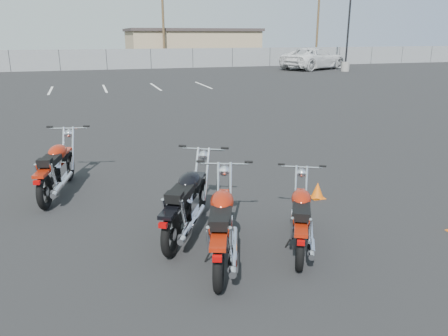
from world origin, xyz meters
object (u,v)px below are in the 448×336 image
object	(u,v)px
motorcycle_front_red	(57,168)
motorcycle_third_red	(222,225)
motorcycle_second_black	(187,202)
white_van	(314,52)
motorcycle_rear_red	(301,218)

from	to	relation	value
motorcycle_front_red	motorcycle_third_red	world-z (taller)	motorcycle_front_red
motorcycle_second_black	white_van	size ratio (longest dim) A/B	0.29
motorcycle_third_red	white_van	bearing A→B (deg)	59.30
motorcycle_front_red	white_van	size ratio (longest dim) A/B	0.30
motorcycle_second_black	motorcycle_third_red	distance (m)	1.04
motorcycle_third_red	motorcycle_rear_red	bearing A→B (deg)	1.05
motorcycle_third_red	white_van	world-z (taller)	white_van
motorcycle_second_black	motorcycle_third_red	size ratio (longest dim) A/B	0.98
motorcycle_second_black	motorcycle_rear_red	world-z (taller)	motorcycle_second_black
motorcycle_rear_red	white_van	bearing A→B (deg)	60.97
motorcycle_front_red	motorcycle_rear_red	size ratio (longest dim) A/B	1.20
white_van	motorcycle_rear_red	bearing A→B (deg)	124.97
motorcycle_rear_red	motorcycle_front_red	bearing A→B (deg)	135.29
motorcycle_front_red	motorcycle_second_black	bearing A→B (deg)	-50.89
motorcycle_second_black	motorcycle_front_red	bearing A→B (deg)	129.11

